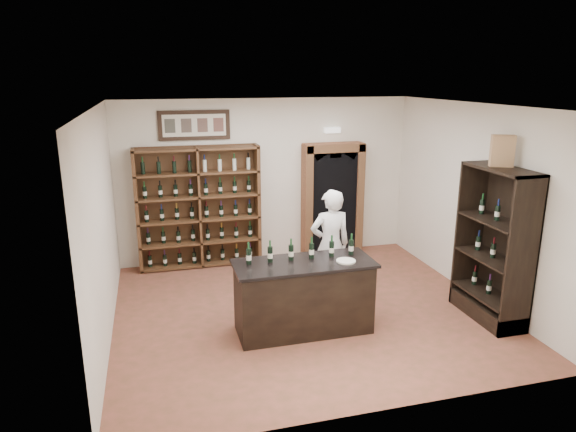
% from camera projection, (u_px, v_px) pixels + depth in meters
% --- Properties ---
extents(floor, '(5.50, 5.50, 0.00)m').
position_uv_depth(floor, '(305.00, 310.00, 7.69)').
color(floor, brown).
rests_on(floor, ground).
extents(ceiling, '(5.50, 5.50, 0.00)m').
position_uv_depth(ceiling, '(307.00, 106.00, 6.89)').
color(ceiling, white).
rests_on(ceiling, wall_back).
extents(wall_back, '(5.50, 0.04, 3.00)m').
position_uv_depth(wall_back, '(267.00, 180.00, 9.62)').
color(wall_back, silver).
rests_on(wall_back, ground).
extents(wall_left, '(0.04, 5.00, 3.00)m').
position_uv_depth(wall_left, '(102.00, 228.00, 6.61)').
color(wall_left, silver).
rests_on(wall_left, ground).
extents(wall_right, '(0.04, 5.00, 3.00)m').
position_uv_depth(wall_right, '(474.00, 201.00, 7.98)').
color(wall_right, silver).
rests_on(wall_right, ground).
extents(wine_shelf, '(2.20, 0.38, 2.20)m').
position_uv_depth(wine_shelf, '(199.00, 207.00, 9.25)').
color(wine_shelf, '#502F1B').
rests_on(wine_shelf, ground).
extents(framed_picture, '(1.25, 0.04, 0.52)m').
position_uv_depth(framed_picture, '(194.00, 125.00, 8.99)').
color(framed_picture, black).
rests_on(framed_picture, wall_back).
extents(arched_doorway, '(1.17, 0.35, 2.17)m').
position_uv_depth(arched_doorway, '(332.00, 197.00, 9.87)').
color(arched_doorway, black).
rests_on(arched_doorway, ground).
extents(emergency_light, '(0.30, 0.10, 0.10)m').
position_uv_depth(emergency_light, '(332.00, 130.00, 9.62)').
color(emergency_light, white).
rests_on(emergency_light, wall_back).
extents(tasting_counter, '(1.88, 0.78, 1.00)m').
position_uv_depth(tasting_counter, '(304.00, 297.00, 6.95)').
color(tasting_counter, black).
rests_on(tasting_counter, ground).
extents(counter_bottle_0, '(0.07, 0.07, 0.30)m').
position_uv_depth(counter_bottle_0, '(249.00, 256.00, 6.73)').
color(counter_bottle_0, black).
rests_on(counter_bottle_0, tasting_counter).
extents(counter_bottle_1, '(0.07, 0.07, 0.30)m').
position_uv_depth(counter_bottle_1, '(270.00, 254.00, 6.80)').
color(counter_bottle_1, black).
rests_on(counter_bottle_1, tasting_counter).
extents(counter_bottle_2, '(0.07, 0.07, 0.30)m').
position_uv_depth(counter_bottle_2, '(291.00, 252.00, 6.87)').
color(counter_bottle_2, black).
rests_on(counter_bottle_2, tasting_counter).
extents(counter_bottle_3, '(0.07, 0.07, 0.30)m').
position_uv_depth(counter_bottle_3, '(312.00, 251.00, 6.94)').
color(counter_bottle_3, black).
rests_on(counter_bottle_3, tasting_counter).
extents(counter_bottle_4, '(0.07, 0.07, 0.30)m').
position_uv_depth(counter_bottle_4, '(332.00, 249.00, 7.01)').
color(counter_bottle_4, black).
rests_on(counter_bottle_4, tasting_counter).
extents(counter_bottle_5, '(0.07, 0.07, 0.30)m').
position_uv_depth(counter_bottle_5, '(351.00, 247.00, 7.09)').
color(counter_bottle_5, black).
rests_on(counter_bottle_5, tasting_counter).
extents(side_cabinet, '(0.48, 1.20, 2.20)m').
position_uv_depth(side_cabinet, '(493.00, 268.00, 7.29)').
color(side_cabinet, black).
rests_on(side_cabinet, ground).
extents(shopkeeper, '(0.64, 0.43, 1.75)m').
position_uv_depth(shopkeeper, '(330.00, 245.00, 7.89)').
color(shopkeeper, white).
rests_on(shopkeeper, ground).
extents(plate, '(0.26, 0.26, 0.02)m').
position_uv_depth(plate, '(346.00, 261.00, 6.83)').
color(plate, beige).
rests_on(plate, tasting_counter).
extents(wine_crate, '(0.33, 0.24, 0.43)m').
position_uv_depth(wine_crate, '(502.00, 151.00, 6.91)').
color(wine_crate, tan).
rests_on(wine_crate, side_cabinet).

